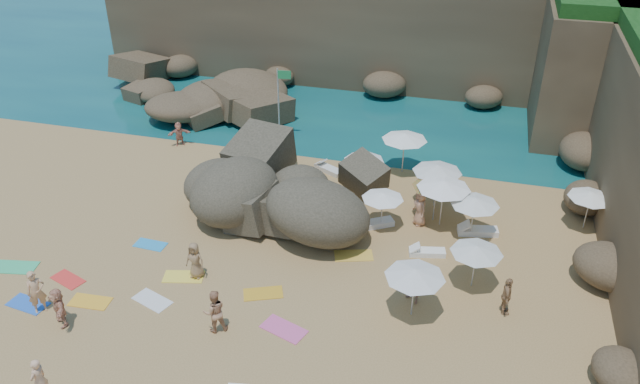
% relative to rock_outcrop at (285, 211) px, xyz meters
% --- Properties ---
extents(ground, '(120.00, 120.00, 0.00)m').
position_rel_rock_outcrop_xyz_m(ground, '(0.11, -3.96, 0.00)').
color(ground, tan).
rests_on(ground, ground).
extents(seawater, '(120.00, 120.00, 0.00)m').
position_rel_rock_outcrop_xyz_m(seawater, '(0.11, 26.04, 0.00)').
color(seawater, '#0C4751').
rests_on(seawater, ground).
extents(cliff_back, '(44.00, 8.00, 8.00)m').
position_rel_rock_outcrop_xyz_m(cliff_back, '(2.11, 21.04, 4.00)').
color(cliff_back, brown).
rests_on(cliff_back, ground).
extents(cliff_corner, '(10.00, 12.00, 8.00)m').
position_rel_rock_outcrop_xyz_m(cliff_corner, '(17.11, 16.04, 4.00)').
color(cliff_corner, brown).
rests_on(cliff_corner, ground).
extents(rock_promontory, '(12.00, 7.00, 2.00)m').
position_rel_rock_outcrop_xyz_m(rock_promontory, '(-10.89, 12.04, 0.00)').
color(rock_promontory, brown).
rests_on(rock_promontory, ground).
extents(marina_masts, '(3.10, 0.10, 6.00)m').
position_rel_rock_outcrop_xyz_m(marina_masts, '(-16.39, 26.04, 3.00)').
color(marina_masts, white).
rests_on(marina_masts, ground).
extents(rock_outcrop, '(9.29, 7.84, 3.22)m').
position_rel_rock_outcrop_xyz_m(rock_outcrop, '(0.00, 0.00, 0.00)').
color(rock_outcrop, brown).
rests_on(rock_outcrop, ground).
extents(flag_pole, '(0.88, 0.14, 4.50)m').
position_rel_rock_outcrop_xyz_m(flag_pole, '(-2.89, 8.25, 2.87)').
color(flag_pole, silver).
rests_on(flag_pole, ground).
extents(parasol_0, '(2.04, 2.04, 1.93)m').
position_rel_rock_outcrop_xyz_m(parasol_0, '(4.99, -0.14, 1.77)').
color(parasol_0, silver).
rests_on(parasol_0, ground).
extents(parasol_1, '(2.16, 2.16, 2.04)m').
position_rel_rock_outcrop_xyz_m(parasol_1, '(3.37, 3.29, 1.87)').
color(parasol_1, silver).
rests_on(parasol_1, ground).
extents(parasol_2, '(2.54, 2.54, 2.40)m').
position_rel_rock_outcrop_xyz_m(parasol_2, '(5.13, 5.72, 2.20)').
color(parasol_2, silver).
rests_on(parasol_2, ground).
extents(parasol_3, '(2.14, 2.14, 2.03)m').
position_rel_rock_outcrop_xyz_m(parasol_3, '(14.56, 2.39, 1.86)').
color(parasol_3, silver).
rests_on(parasol_3, ground).
extents(parasol_4, '(2.30, 2.30, 2.17)m').
position_rel_rock_outcrop_xyz_m(parasol_4, '(9.26, 0.13, 1.99)').
color(parasol_4, silver).
rests_on(parasol_4, ground).
extents(parasol_5, '(2.50, 2.50, 2.37)m').
position_rel_rock_outcrop_xyz_m(parasol_5, '(7.26, 2.53, 2.17)').
color(parasol_5, silver).
rests_on(parasol_5, ground).
extents(parasol_6, '(2.39, 2.39, 2.26)m').
position_rel_rock_outcrop_xyz_m(parasol_6, '(7.38, 1.15, 2.08)').
color(parasol_6, silver).
rests_on(parasol_6, ground).
extents(parasol_8, '(2.20, 2.20, 2.08)m').
position_rel_rock_outcrop_xyz_m(parasol_8, '(9.55, -3.60, 1.91)').
color(parasol_8, silver).
rests_on(parasol_8, ground).
extents(parasol_9, '(2.60, 2.60, 2.45)m').
position_rel_rock_outcrop_xyz_m(parasol_9, '(7.74, 0.83, 2.25)').
color(parasol_9, silver).
rests_on(parasol_9, ground).
extents(parasol_11, '(2.40, 2.40, 2.27)m').
position_rel_rock_outcrop_xyz_m(parasol_11, '(7.31, -6.07, 2.08)').
color(parasol_11, silver).
rests_on(parasol_11, ground).
extents(lounger_0, '(2.10, 1.69, 0.32)m').
position_rel_rock_outcrop_xyz_m(lounger_0, '(1.44, 0.90, 0.16)').
color(lounger_0, silver).
rests_on(lounger_0, ground).
extents(lounger_1, '(1.85, 1.36, 0.28)m').
position_rel_rock_outcrop_xyz_m(lounger_1, '(1.12, 4.62, 0.14)').
color(lounger_1, silver).
rests_on(lounger_1, ground).
extents(lounger_2, '(1.99, 1.00, 0.30)m').
position_rel_rock_outcrop_xyz_m(lounger_2, '(9.59, 0.48, 0.15)').
color(lounger_2, white).
rests_on(lounger_2, ground).
extents(lounger_3, '(2.07, 1.19, 0.31)m').
position_rel_rock_outcrop_xyz_m(lounger_3, '(0.52, -0.40, 0.15)').
color(lounger_3, white).
rests_on(lounger_3, ground).
extents(lounger_4, '(1.73, 0.89, 0.26)m').
position_rel_rock_outcrop_xyz_m(lounger_4, '(7.45, -1.86, 0.13)').
color(lounger_4, white).
rests_on(lounger_4, ground).
extents(lounger_5, '(1.87, 1.48, 0.28)m').
position_rel_rock_outcrop_xyz_m(lounger_5, '(4.71, -0.18, 0.14)').
color(lounger_5, silver).
rests_on(lounger_5, ground).
extents(towel_0, '(1.78, 1.05, 0.03)m').
position_rel_rock_outcrop_xyz_m(towel_0, '(-8.00, -9.61, 0.01)').
color(towel_0, blue).
rests_on(towel_0, ground).
extents(towel_2, '(1.73, 0.95, 0.03)m').
position_rel_rock_outcrop_xyz_m(towel_2, '(-5.61, -8.81, 0.01)').
color(towel_2, '#F9AC27').
rests_on(towel_2, ground).
extents(towel_3, '(2.04, 1.29, 0.03)m').
position_rel_rock_outcrop_xyz_m(towel_3, '(-10.16, -7.64, 0.02)').
color(towel_3, '#36BF78').
rests_on(towel_3, ground).
extents(towel_4, '(1.89, 1.26, 0.03)m').
position_rel_rock_outcrop_xyz_m(towel_4, '(-2.61, -6.29, 0.02)').
color(towel_4, yellow).
rests_on(towel_4, ground).
extents(towel_5, '(1.85, 1.34, 0.03)m').
position_rel_rock_outcrop_xyz_m(towel_5, '(-3.17, -8.07, 0.01)').
color(towel_5, silver).
rests_on(towel_5, ground).
extents(towel_7, '(1.69, 1.23, 0.03)m').
position_rel_rock_outcrop_xyz_m(towel_7, '(-7.37, -7.78, 0.01)').
color(towel_7, red).
rests_on(towel_7, ground).
extents(towel_8, '(1.52, 0.80, 0.03)m').
position_rel_rock_outcrop_xyz_m(towel_8, '(-5.19, -4.50, 0.01)').
color(towel_8, '#2896D7').
rests_on(towel_8, ground).
extents(towel_9, '(1.98, 1.42, 0.03)m').
position_rel_rock_outcrop_xyz_m(towel_9, '(2.62, -8.25, 0.02)').
color(towel_9, '#E15794').
rests_on(towel_9, ground).
extents(towel_10, '(1.83, 1.40, 0.03)m').
position_rel_rock_outcrop_xyz_m(towel_10, '(1.12, -6.44, 0.01)').
color(towel_10, gold).
rests_on(towel_10, ground).
extents(towel_12, '(1.93, 1.37, 0.03)m').
position_rel_rock_outcrop_xyz_m(towel_12, '(4.22, -2.83, 0.02)').
color(towel_12, gold).
rests_on(towel_12, ground).
extents(person_stand_0, '(0.83, 0.83, 1.94)m').
position_rel_rock_outcrop_xyz_m(person_stand_0, '(-7.21, -9.79, 0.97)').
color(person_stand_0, tan).
rests_on(person_stand_0, ground).
extents(person_stand_1, '(1.15, 1.09, 1.87)m').
position_rel_rock_outcrop_xyz_m(person_stand_1, '(0.09, -8.96, 0.94)').
color(person_stand_1, tan).
rests_on(person_stand_1, ground).
extents(person_stand_2, '(1.18, 1.21, 1.85)m').
position_rel_rock_outcrop_xyz_m(person_stand_2, '(-1.26, 4.58, 0.92)').
color(person_stand_2, tan).
rests_on(person_stand_2, ground).
extents(person_stand_3, '(0.48, 1.02, 1.70)m').
position_rel_rock_outcrop_xyz_m(person_stand_3, '(10.90, -4.99, 0.85)').
color(person_stand_3, '#A37A51').
rests_on(person_stand_3, ground).
extents(person_stand_4, '(0.95, 1.05, 1.90)m').
position_rel_rock_outcrop_xyz_m(person_stand_4, '(6.75, 0.60, 0.95)').
color(person_stand_4, tan).
rests_on(person_stand_4, ground).
extents(person_stand_5, '(1.37, 1.12, 1.50)m').
position_rel_rock_outcrop_xyz_m(person_stand_5, '(-8.57, 5.56, 0.75)').
color(person_stand_5, tan).
rests_on(person_stand_5, ground).
extents(person_stand_6, '(0.47, 0.67, 1.76)m').
position_rel_rock_outcrop_xyz_m(person_stand_6, '(-4.28, -13.63, 0.88)').
color(person_stand_6, '#E6AD83').
rests_on(person_stand_6, ground).
extents(person_lie_2, '(0.93, 1.76, 0.46)m').
position_rel_rock_outcrop_xyz_m(person_lie_2, '(-2.05, -6.12, 0.23)').
color(person_lie_2, '#926E49').
rests_on(person_lie_2, ground).
extents(person_lie_3, '(2.29, 2.30, 0.45)m').
position_rel_rock_outcrop_xyz_m(person_lie_3, '(-5.88, -10.25, 0.22)').
color(person_lie_3, tan).
rests_on(person_lie_3, ground).
extents(person_lie_5, '(1.60, 1.73, 0.60)m').
position_rel_rock_outcrop_xyz_m(person_lie_5, '(7.26, -5.32, 0.30)').
color(person_lie_5, tan).
rests_on(person_lie_5, ground).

